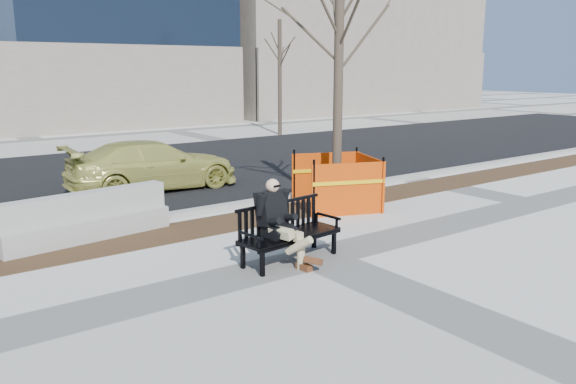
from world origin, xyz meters
name	(u,v)px	position (x,y,z in m)	size (l,w,h in m)	color
ground	(316,257)	(0.00, 0.00, 0.00)	(120.00, 120.00, 0.00)	beige
mulch_strip	(232,222)	(0.00, 2.60, 0.00)	(40.00, 1.20, 0.02)	#47301C
asphalt_street	(118,175)	(0.00, 8.80, 0.00)	(60.00, 10.40, 0.01)	black
curb	(209,210)	(0.00, 3.55, 0.06)	(60.00, 0.25, 0.12)	#9E9B93
bench	(290,261)	(-0.44, 0.10, 0.00)	(1.73, 0.62, 0.92)	black
seated_man	(277,263)	(-0.68, 0.12, 0.00)	(0.56, 0.94, 1.32)	black
tree_fence	(336,207)	(2.44, 2.34, 0.00)	(2.36, 2.36, 5.90)	#FA3C04
sedan	(155,189)	(0.04, 6.39, 0.00)	(1.70, 4.17, 1.21)	#BEBC56
jersey_barrier_left	(87,239)	(-2.63, 3.13, 0.00)	(2.96, 0.59, 0.85)	#9F9C94
far_tree_right	(280,135)	(9.39, 14.17, 0.00)	(1.99, 1.99, 5.38)	#46392D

